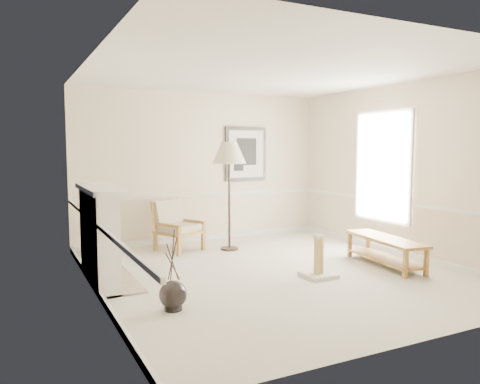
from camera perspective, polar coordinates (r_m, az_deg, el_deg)
name	(u,v)px	position (r m, az deg, el deg)	size (l,w,h in m)	color
ground	(273,273)	(6.97, 3.99, -9.78)	(5.50, 5.50, 0.00)	silver
room	(279,145)	(6.87, 4.76, 5.73)	(5.04, 5.54, 2.92)	beige
fireplace	(100,236)	(6.59, -16.71, -5.17)	(0.64, 1.64, 1.31)	white
floor_vase	(173,295)	(5.43, -8.17, -12.38)	(0.32, 0.32, 0.92)	black
armchair	(175,223)	(8.45, -7.90, -3.79)	(0.91, 0.94, 0.90)	#A87F36
floor_lamp	(229,156)	(8.29, -1.33, 4.42)	(0.75, 0.75, 1.93)	black
bench	(385,247)	(7.62, 17.26, -6.40)	(0.66, 1.60, 0.44)	#A87F36
scratching_post	(319,264)	(6.78, 9.56, -8.61)	(0.44, 0.44, 0.61)	beige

